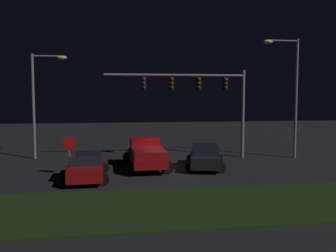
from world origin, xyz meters
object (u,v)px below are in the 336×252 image
object	(u,v)px
stop_sign	(69,149)
street_lamp_right	(290,84)
traffic_signal_gantry	(199,90)
car_sedan	(205,157)
street_lamp_left	(41,93)
pickup_truck	(146,152)
car_sedan_far	(86,167)

from	to	relation	value
stop_sign	street_lamp_right	bearing A→B (deg)	14.04
traffic_signal_gantry	car_sedan	bearing A→B (deg)	-96.58
traffic_signal_gantry	street_lamp_left	world-z (taller)	street_lamp_left
street_lamp_right	car_sedan	bearing A→B (deg)	-157.86
pickup_truck	street_lamp_right	xyz separation A→B (m)	(10.75, 2.16, 4.46)
car_sedan	street_lamp_right	xyz separation A→B (m)	(7.03, 2.86, 4.72)
pickup_truck	car_sedan	xyz separation A→B (m)	(3.72, -0.70, -0.26)
traffic_signal_gantry	street_lamp_right	bearing A→B (deg)	-6.96
stop_sign	pickup_truck	bearing A→B (deg)	20.03
pickup_truck	stop_sign	distance (m)	4.96
car_sedan	street_lamp_right	bearing A→B (deg)	-55.14
street_lamp_right	stop_sign	distance (m)	16.33
pickup_truck	traffic_signal_gantry	bearing A→B (deg)	-55.62
pickup_truck	traffic_signal_gantry	xyz separation A→B (m)	(4.14, 2.96, 4.03)
pickup_truck	stop_sign	world-z (taller)	stop_sign
car_sedan	car_sedan_far	distance (m)	7.64
traffic_signal_gantry	street_lamp_left	bearing A→B (deg)	171.93
pickup_truck	car_sedan	distance (m)	3.79
car_sedan_far	traffic_signal_gantry	size ratio (longest dim) A/B	0.43
car_sedan	stop_sign	world-z (taller)	stop_sign
traffic_signal_gantry	street_lamp_left	size ratio (longest dim) A/B	1.35
street_lamp_left	stop_sign	xyz separation A→B (m)	(2.65, -6.27, -3.28)
traffic_signal_gantry	pickup_truck	bearing A→B (deg)	-144.42
pickup_truck	car_sedan	world-z (taller)	pickup_truck
car_sedan	street_lamp_right	world-z (taller)	street_lamp_right
pickup_truck	car_sedan_far	size ratio (longest dim) A/B	1.23
car_sedan	car_sedan_far	bearing A→B (deg)	120.35
pickup_truck	traffic_signal_gantry	world-z (taller)	traffic_signal_gantry
traffic_signal_gantry	stop_sign	distance (m)	10.52
car_sedan_far	stop_sign	bearing A→B (deg)	37.82
pickup_truck	car_sedan_far	world-z (taller)	pickup_truck
car_sedan_far	stop_sign	world-z (taller)	stop_sign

